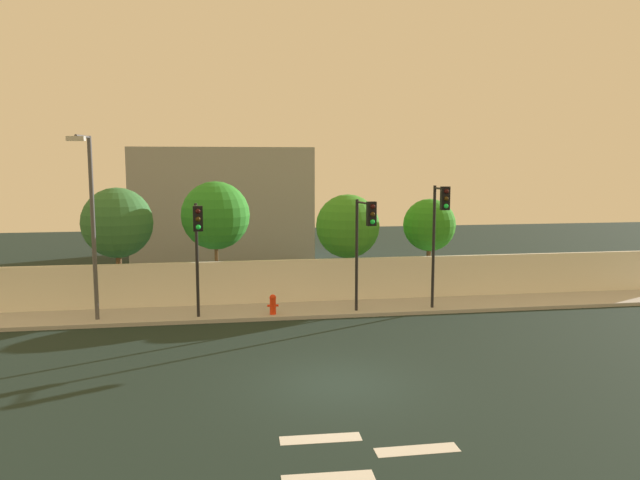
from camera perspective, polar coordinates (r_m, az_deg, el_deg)
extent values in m
plane|color=black|center=(17.31, 1.63, -13.19)|extent=(80.00, 80.00, 0.00)
cube|color=#A9A9A9|center=(25.05, -1.91, -6.54)|extent=(36.00, 2.40, 0.15)
cube|color=silver|center=(26.09, -2.28, -3.79)|extent=(36.00, 0.18, 1.80)
cube|color=silver|center=(12.68, 0.76, -21.20)|extent=(1.81, 0.50, 0.01)
cube|color=silver|center=(13.87, 8.99, -18.66)|extent=(1.80, 0.44, 0.01)
cube|color=silver|center=(14.20, 0.05, -17.93)|extent=(1.81, 0.49, 0.01)
cylinder|color=black|center=(25.18, 10.48, -0.65)|extent=(0.12, 0.12, 4.97)
cylinder|color=black|center=(24.47, 11.06, 4.71)|extent=(0.11, 1.09, 0.08)
cube|color=black|center=(23.98, 11.52, 3.81)|extent=(0.34, 0.21, 0.90)
sphere|color=black|center=(23.86, 11.64, 4.44)|extent=(0.18, 0.18, 0.18)
sphere|color=#33260A|center=(23.87, 11.63, 3.77)|extent=(0.18, 0.18, 0.18)
sphere|color=#19F24C|center=(23.89, 11.61, 3.10)|extent=(0.18, 0.18, 0.18)
cylinder|color=black|center=(23.79, -11.33, -1.87)|extent=(0.12, 0.12, 4.36)
cylinder|color=black|center=(22.83, -11.37, 3.00)|extent=(0.20, 1.47, 0.08)
cube|color=black|center=(22.12, -11.26, 1.96)|extent=(0.36, 0.23, 0.90)
sphere|color=black|center=(21.98, -11.26, 2.63)|extent=(0.18, 0.18, 0.18)
sphere|color=#33260A|center=(22.01, -11.24, 1.91)|extent=(0.18, 0.18, 0.18)
sphere|color=#19F24C|center=(22.03, -11.22, 1.18)|extent=(0.18, 0.18, 0.18)
cylinder|color=black|center=(24.34, 3.42, -1.44)|extent=(0.12, 0.12, 4.44)
cylinder|color=black|center=(23.44, 4.11, 3.44)|extent=(0.30, 1.46, 0.08)
cube|color=black|center=(22.79, 4.79, 2.44)|extent=(0.37, 0.25, 0.90)
sphere|color=black|center=(22.66, 4.91, 3.10)|extent=(0.18, 0.18, 0.18)
sphere|color=#33260A|center=(22.68, 4.90, 2.39)|extent=(0.18, 0.18, 0.18)
sphere|color=#19F24C|center=(22.71, 4.90, 1.69)|extent=(0.18, 0.18, 0.18)
cylinder|color=#4C4C51|center=(24.27, -20.28, 0.94)|extent=(0.16, 0.16, 6.84)
cylinder|color=#4C4C51|center=(23.46, -21.16, 8.95)|extent=(0.24, 1.46, 0.10)
cube|color=beige|center=(22.77, -21.70, 8.74)|extent=(0.62, 0.30, 0.16)
cylinder|color=red|center=(24.12, -4.39, -6.16)|extent=(0.24, 0.24, 0.62)
sphere|color=red|center=(24.04, -4.40, -5.35)|extent=(0.26, 0.26, 0.26)
cylinder|color=red|center=(24.10, -4.80, -6.10)|extent=(0.10, 0.09, 0.09)
cylinder|color=red|center=(24.13, -3.99, -6.08)|extent=(0.10, 0.09, 0.09)
cylinder|color=brown|center=(27.53, -18.11, -2.94)|extent=(0.24, 0.24, 2.68)
sphere|color=#316B35|center=(27.24, -18.28, 1.53)|extent=(2.97, 2.97, 2.97)
cylinder|color=brown|center=(27.17, -9.56, -2.54)|extent=(0.16, 0.16, 2.94)
sphere|color=#2A8927|center=(26.88, -9.66, 2.26)|extent=(2.95, 2.95, 2.95)
cylinder|color=brown|center=(27.78, 2.56, -2.79)|extent=(0.22, 0.22, 2.41)
sphere|color=#378B24|center=(27.50, 2.58, 1.29)|extent=(2.85, 2.85, 2.85)
cylinder|color=brown|center=(28.78, 10.02, -2.42)|extent=(0.21, 0.21, 2.52)
sphere|color=#2D8A1E|center=(28.52, 10.11, 1.38)|extent=(2.40, 2.40, 2.40)
cube|color=gray|center=(39.51, -8.99, 3.41)|extent=(10.88, 6.00, 6.91)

